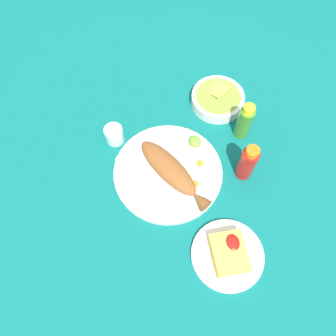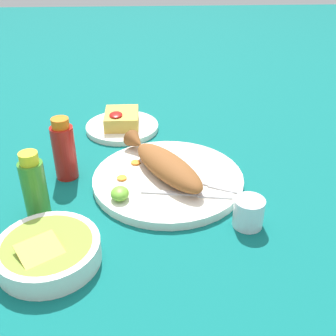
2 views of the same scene
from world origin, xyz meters
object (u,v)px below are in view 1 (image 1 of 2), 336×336
fork_near (141,164)px  fork_far (149,152)px  main_plate (168,172)px  hot_sauce_bottle_red (247,163)px  guacamole_bowl (218,99)px  fried_fish (171,171)px  salt_cup (114,135)px  side_plate_fries (227,255)px  hot_sauce_bottle_green (244,122)px

fork_near → fork_far: same height
main_plate → hot_sauce_bottle_red: (-0.04, -0.22, 0.06)m
guacamole_bowl → fork_near: bearing=124.4°
main_plate → fork_far: size_ratio=1.73×
fried_fish → salt_cup: 0.22m
fork_near → side_plate_fries: size_ratio=0.90×
fried_fish → fork_far: size_ratio=1.41×
fork_far → salt_cup: (0.08, 0.10, 0.00)m
fried_fish → hot_sauce_bottle_green: hot_sauce_bottle_green is taller
main_plate → salt_cup: (0.15, 0.14, 0.02)m
side_plate_fries → hot_sauce_bottle_red: bearing=-25.7°
main_plate → fried_fish: bearing=-149.1°
main_plate → salt_cup: bearing=43.7°
main_plate → hot_sauce_bottle_red: size_ratio=2.30×
fried_fish → side_plate_fries: 0.28m
side_plate_fries → guacamole_bowl: 0.50m
fried_fish → fork_near: fried_fish is taller
hot_sauce_bottle_red → side_plate_fries: (-0.23, 0.11, -0.06)m
hot_sauce_bottle_green → guacamole_bowl: (0.13, 0.04, -0.04)m
fork_far → salt_cup: bearing=-30.6°
hot_sauce_bottle_red → salt_cup: hot_sauce_bottle_red is taller
fork_far → hot_sauce_bottle_red: (-0.11, -0.27, 0.05)m
fried_fish → guacamole_bowl: fried_fish is taller
fork_far → salt_cup: size_ratio=3.27×
fork_near → guacamole_bowl: (0.19, -0.28, 0.00)m
fork_near → hot_sauce_bottle_green: 0.34m
fork_far → fork_near: bearing=60.0°
fried_fish → fork_far: fried_fish is taller
main_plate → side_plate_fries: main_plate is taller
fork_far → hot_sauce_bottle_green: 0.30m
side_plate_fries → guacamole_bowl: bearing=-11.2°
hot_sauce_bottle_red → fried_fish: bearing=82.9°
fried_fish → salt_cup: size_ratio=4.60×
hot_sauce_bottle_green → side_plate_fries: (-0.36, 0.14, -0.06)m
hot_sauce_bottle_green → side_plate_fries: size_ratio=0.71×
salt_cup → guacamole_bowl: bearing=-77.1°
fork_near → fork_far: size_ratio=0.93×
main_plate → hot_sauce_bottle_green: 0.28m
side_plate_fries → salt_cup: bearing=31.3°
salt_cup → guacamole_bowl: (0.08, -0.35, -0.00)m
hot_sauce_bottle_green → fork_far: bearing=95.2°
fried_fish → fork_near: (0.05, 0.08, -0.02)m
salt_cup → guacamole_bowl: size_ratio=0.33×
main_plate → salt_cup: 0.20m
main_plate → guacamole_bowl: 0.31m
main_plate → fork_near: bearing=64.9°
guacamole_bowl → hot_sauce_bottle_green: bearing=-160.9°
hot_sauce_bottle_red → guacamole_bowl: 0.27m
salt_cup → side_plate_fries: size_ratio=0.30×
fried_fish → hot_sauce_bottle_red: hot_sauce_bottle_red is taller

